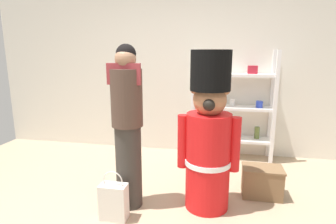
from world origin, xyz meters
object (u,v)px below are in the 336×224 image
person_shopper (128,125)px  merchandise_shelf (232,106)px  shopping_bag (114,201)px  display_crate (262,182)px  teddy_bear_guard (209,138)px

person_shopper → merchandise_shelf: bearing=55.9°
shopping_bag → display_crate: 1.62m
person_shopper → display_crate: (1.38, 0.45, -0.70)m
merchandise_shelf → person_shopper: 1.91m
shopping_bag → display_crate: (1.45, 0.72, -0.01)m
merchandise_shelf → shopping_bag: 2.26m
merchandise_shelf → teddy_bear_guard: size_ratio=1.01×
shopping_bag → display_crate: size_ratio=1.12×
merchandise_shelf → person_shopper: (-1.07, -1.58, 0.07)m
teddy_bear_guard → display_crate: size_ratio=3.67×
teddy_bear_guard → person_shopper: (-0.79, -0.12, 0.12)m
shopping_bag → person_shopper: bearing=76.2°
teddy_bear_guard → shopping_bag: (-0.86, -0.39, -0.56)m
teddy_bear_guard → display_crate: 0.89m
teddy_bear_guard → display_crate: (0.59, 0.33, -0.58)m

